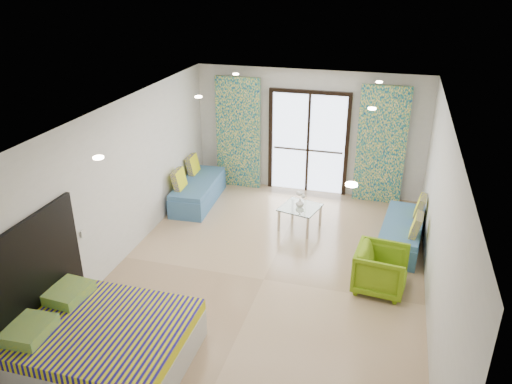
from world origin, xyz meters
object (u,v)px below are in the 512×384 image
(daybed_right, at_px, (403,232))
(coffee_table, at_px, (300,209))
(bed, at_px, (104,342))
(daybed_left, at_px, (198,190))
(armchair, at_px, (381,268))

(daybed_right, relative_size, coffee_table, 2.15)
(bed, height_order, daybed_left, daybed_left)
(bed, xyz_separation_m, daybed_right, (3.59, 4.05, -0.03))
(bed, bearing_deg, daybed_left, 97.64)
(daybed_left, xyz_separation_m, armchair, (3.92, -2.20, 0.11))
(daybed_right, height_order, coffee_table, daybed_right)
(coffee_table, distance_m, armchair, 2.29)
(coffee_table, xyz_separation_m, armchair, (1.59, -1.64, -0.01))
(armchair, bearing_deg, coffee_table, 49.76)
(bed, distance_m, coffee_table, 4.53)
(daybed_left, bearing_deg, daybed_right, -12.83)
(daybed_left, height_order, armchair, daybed_left)
(daybed_left, xyz_separation_m, coffee_table, (2.33, -0.56, 0.13))
(daybed_left, height_order, coffee_table, daybed_left)
(bed, height_order, daybed_right, daybed_right)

